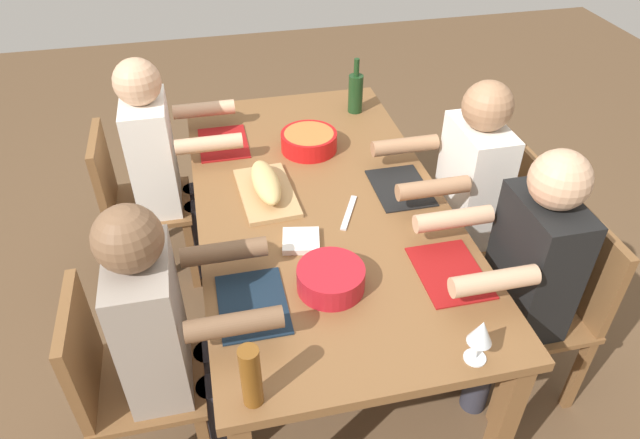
% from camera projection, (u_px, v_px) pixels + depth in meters
% --- Properties ---
extents(ground_plane, '(8.00, 8.00, 0.00)m').
position_uv_depth(ground_plane, '(320.00, 318.00, 2.90)').
color(ground_plane, brown).
extents(dining_table, '(1.98, 1.03, 0.74)m').
position_uv_depth(dining_table, '(320.00, 213.00, 2.49)').
color(dining_table, brown).
rests_on(dining_table, ground_plane).
extents(chair_near_center, '(0.40, 0.40, 0.85)m').
position_uv_depth(chair_near_center, '(492.00, 220.00, 2.74)').
color(chair_near_center, brown).
rests_on(chair_near_center, ground_plane).
extents(diner_near_center, '(0.41, 0.53, 1.20)m').
position_uv_depth(diner_near_center, '(463.00, 188.00, 2.58)').
color(diner_near_center, '#2D2D38').
rests_on(diner_near_center, ground_plane).
extents(chair_far_left, '(0.40, 0.40, 0.85)m').
position_uv_depth(chair_far_left, '(122.00, 377.00, 2.04)').
color(chair_far_left, brown).
rests_on(chair_far_left, ground_plane).
extents(diner_far_left, '(0.41, 0.53, 1.20)m').
position_uv_depth(diner_far_left, '(165.00, 328.00, 1.93)').
color(diner_far_left, '#2D2D38').
rests_on(diner_far_left, ground_plane).
extents(chair_far_right, '(0.40, 0.40, 0.85)m').
position_uv_depth(chair_far_right, '(132.00, 199.00, 2.87)').
color(chair_far_right, brown).
rests_on(chair_far_right, ground_plane).
extents(diner_far_right, '(0.41, 0.53, 1.20)m').
position_uv_depth(diner_far_right, '(162.00, 158.00, 2.77)').
color(diner_far_right, '#2D2D38').
rests_on(diner_far_right, ground_plane).
extents(chair_near_left, '(0.40, 0.40, 0.85)m').
position_uv_depth(chair_near_left, '(553.00, 302.00, 2.32)').
color(chair_near_left, brown).
rests_on(chair_near_left, ground_plane).
extents(diner_near_left, '(0.41, 0.53, 1.20)m').
position_uv_depth(diner_near_left, '(523.00, 269.00, 2.16)').
color(diner_near_left, '#2D2D38').
rests_on(diner_near_left, ground_plane).
extents(serving_bowl_greens, '(0.24, 0.24, 0.09)m').
position_uv_depth(serving_bowl_greens, '(331.00, 277.00, 1.99)').
color(serving_bowl_greens, '#B21923').
rests_on(serving_bowl_greens, dining_table).
extents(serving_bowl_fruit, '(0.27, 0.27, 0.09)m').
position_uv_depth(serving_bowl_fruit, '(309.00, 140.00, 2.73)').
color(serving_bowl_fruit, red).
rests_on(serving_bowl_fruit, dining_table).
extents(cutting_board, '(0.41, 0.24, 0.02)m').
position_uv_depth(cutting_board, '(267.00, 193.00, 2.46)').
color(cutting_board, tan).
rests_on(cutting_board, dining_table).
extents(bread_loaf, '(0.33, 0.13, 0.09)m').
position_uv_depth(bread_loaf, '(266.00, 182.00, 2.42)').
color(bread_loaf, tan).
rests_on(bread_loaf, cutting_board).
extents(wine_bottle, '(0.08, 0.08, 0.29)m').
position_uv_depth(wine_bottle, '(356.00, 92.00, 3.00)').
color(wine_bottle, '#193819').
rests_on(wine_bottle, dining_table).
extents(beer_bottle, '(0.06, 0.06, 0.22)m').
position_uv_depth(beer_bottle, '(251.00, 377.00, 1.60)').
color(beer_bottle, brown).
rests_on(beer_bottle, dining_table).
extents(wine_glass, '(0.08, 0.08, 0.17)m').
position_uv_depth(wine_glass, '(481.00, 334.00, 1.71)').
color(wine_glass, silver).
rests_on(wine_glass, dining_table).
extents(placemat_near_center, '(0.32, 0.23, 0.01)m').
position_uv_depth(placemat_near_center, '(400.00, 188.00, 2.50)').
color(placemat_near_center, black).
rests_on(placemat_near_center, dining_table).
extents(placemat_far_left, '(0.32, 0.23, 0.01)m').
position_uv_depth(placemat_far_left, '(253.00, 304.00, 1.96)').
color(placemat_far_left, '#142333').
rests_on(placemat_far_left, dining_table).
extents(placemat_far_right, '(0.32, 0.23, 0.01)m').
position_uv_depth(placemat_far_right, '(223.00, 143.00, 2.80)').
color(placemat_far_right, maroon).
rests_on(placemat_far_right, dining_table).
extents(placemat_near_left, '(0.32, 0.23, 0.01)m').
position_uv_depth(placemat_near_left, '(450.00, 272.00, 2.08)').
color(placemat_near_left, maroon).
rests_on(placemat_near_left, dining_table).
extents(carving_knife, '(0.22, 0.12, 0.01)m').
position_uv_depth(carving_knife, '(349.00, 212.00, 2.36)').
color(carving_knife, silver).
rests_on(carving_knife, dining_table).
extents(napkin_stack, '(0.16, 0.16, 0.02)m').
position_uv_depth(napkin_stack, '(301.00, 241.00, 2.21)').
color(napkin_stack, white).
rests_on(napkin_stack, dining_table).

